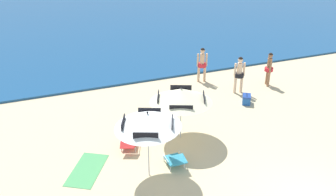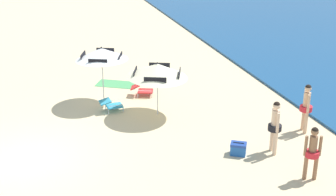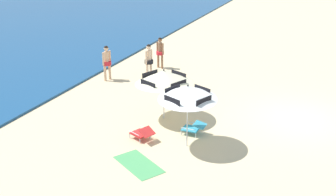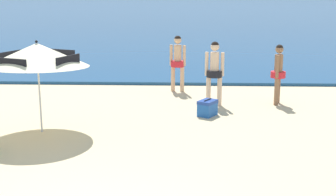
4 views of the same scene
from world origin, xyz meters
name	(u,v)px [view 4 (image 4 of 4)]	position (x,y,z in m)	size (l,w,h in m)	color
beach_umbrella_striped_second	(37,55)	(-2.02, 4.91, 1.74)	(2.74, 2.76, 2.05)	silver
person_standing_near_shore	(278,70)	(3.75, 7.74, 0.96)	(0.41, 0.47, 1.66)	#8C6042
person_standing_beside	(178,59)	(0.95, 9.31, 1.01)	(0.50, 0.43, 1.74)	#D8A87F
person_wading_in	(214,69)	(1.98, 7.53, 1.02)	(0.52, 0.43, 1.76)	beige
cooler_box	(207,108)	(1.76, 6.42, 0.20)	(0.56, 0.60, 0.43)	#1E56A8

